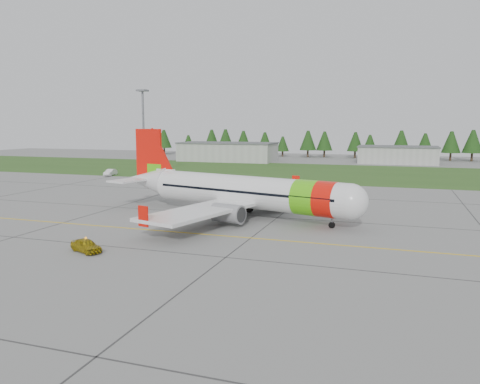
% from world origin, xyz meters
% --- Properties ---
extents(ground, '(320.00, 320.00, 0.00)m').
position_xyz_m(ground, '(0.00, 0.00, 0.00)').
color(ground, gray).
rests_on(ground, ground).
extents(aircraft, '(37.87, 35.68, 11.70)m').
position_xyz_m(aircraft, '(5.11, 19.34, 3.37)').
color(aircraft, white).
rests_on(aircraft, ground).
extents(follow_me_car, '(1.81, 1.94, 3.85)m').
position_xyz_m(follow_me_car, '(-3.58, -2.53, 1.92)').
color(follow_me_car, yellow).
rests_on(follow_me_car, ground).
extents(service_van, '(1.90, 1.83, 4.79)m').
position_xyz_m(service_van, '(-41.47, 57.89, 2.39)').
color(service_van, silver).
rests_on(service_van, ground).
extents(grass_strip, '(320.00, 50.00, 0.03)m').
position_xyz_m(grass_strip, '(0.00, 82.00, 0.01)').
color(grass_strip, '#30561E').
rests_on(grass_strip, ground).
extents(taxi_guideline, '(120.00, 0.25, 0.02)m').
position_xyz_m(taxi_guideline, '(0.00, 8.00, 0.01)').
color(taxi_guideline, gold).
rests_on(taxi_guideline, ground).
extents(hangar_west, '(32.00, 14.00, 6.00)m').
position_xyz_m(hangar_west, '(-30.00, 110.00, 3.00)').
color(hangar_west, '#A8A8A3').
rests_on(hangar_west, ground).
extents(hangar_east, '(24.00, 12.00, 5.20)m').
position_xyz_m(hangar_east, '(25.00, 118.00, 2.60)').
color(hangar_east, '#A8A8A3').
rests_on(hangar_east, ground).
extents(floodlight_mast, '(0.50, 0.50, 20.00)m').
position_xyz_m(floodlight_mast, '(-32.00, 58.00, 10.00)').
color(floodlight_mast, slate).
rests_on(floodlight_mast, ground).
extents(treeline, '(160.00, 8.00, 10.00)m').
position_xyz_m(treeline, '(0.00, 138.00, 5.00)').
color(treeline, '#1C3F14').
rests_on(treeline, ground).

